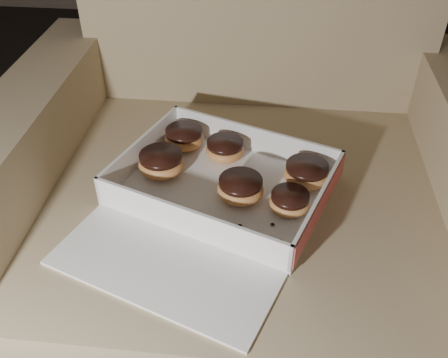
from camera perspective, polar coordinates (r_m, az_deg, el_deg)
armchair at (r=1.06m, az=2.35°, el=-3.81°), size 0.94×0.80×0.98m
bakery_box at (r=0.87m, az=-0.94°, el=-2.23°), size 0.48×0.51×0.06m
donut_a at (r=1.00m, az=-4.57°, el=4.77°), size 0.08×0.08×0.04m
donut_b at (r=0.96m, az=0.12°, el=3.46°), size 0.08×0.08×0.04m
donut_c at (r=0.85m, az=7.53°, el=-2.56°), size 0.07×0.07×0.04m
donut_d at (r=0.93m, az=-7.17°, el=1.86°), size 0.09×0.09×0.04m
donut_e at (r=0.91m, az=9.41°, el=0.65°), size 0.08×0.08×0.04m
donut_f at (r=0.87m, az=1.90°, el=-1.03°), size 0.08×0.08×0.04m
crumb_a at (r=0.80m, az=6.52°, el=-7.09°), size 0.01×0.01×0.00m
crumb_b at (r=0.83m, az=5.57°, el=-5.17°), size 0.01×0.01×0.00m
crumb_c at (r=0.80m, az=1.75°, el=-7.49°), size 0.01×0.01×0.00m
crumb_d at (r=0.83m, az=1.83°, el=-5.34°), size 0.01×0.01×0.00m
crumb_e at (r=0.89m, az=-11.49°, el=-2.33°), size 0.01×0.01×0.00m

